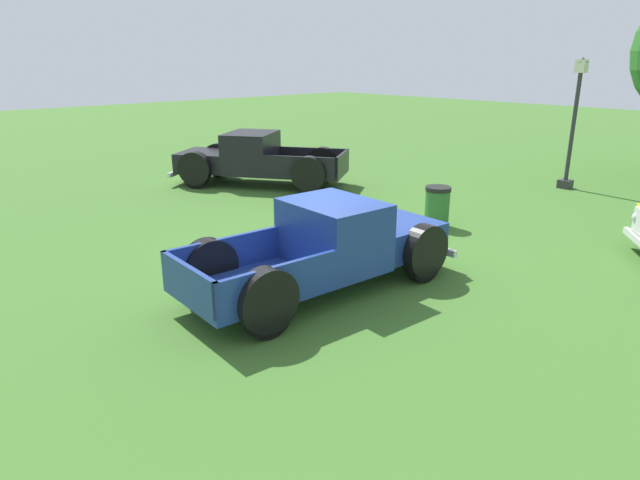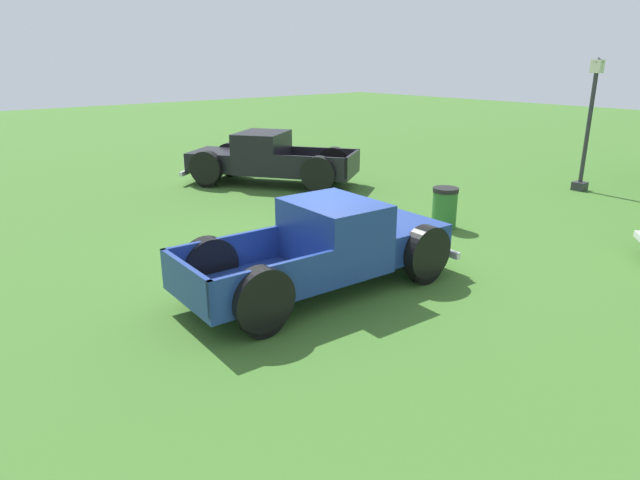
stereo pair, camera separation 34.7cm
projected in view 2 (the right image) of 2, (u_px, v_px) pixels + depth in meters
name	position (u px, v px, depth m)	size (l,w,h in m)	color
ground_plane	(320.00, 268.00, 10.51)	(80.00, 80.00, 0.00)	#3D6B28
pickup_truck_foreground	(337.00, 246.00, 9.46)	(2.18, 5.03, 1.51)	navy
pickup_truck_behind_right	(260.00, 159.00, 17.24)	(5.39, 4.49, 1.61)	black
lamp_post_near	(589.00, 123.00, 16.02)	(0.36, 0.36, 3.79)	#2D2D33
trash_can	(445.00, 208.00, 12.82)	(0.59, 0.59, 0.95)	#2D6B2D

